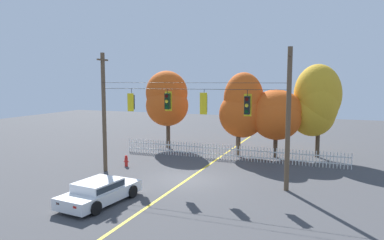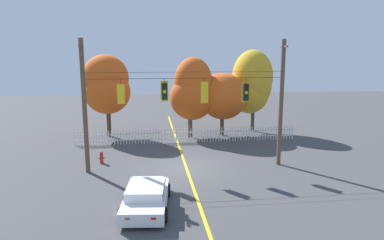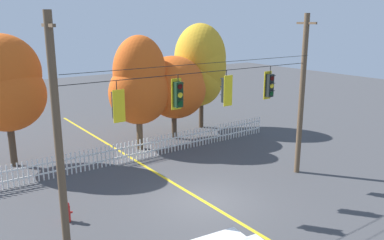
{
  "view_description": "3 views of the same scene",
  "coord_description": "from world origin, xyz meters",
  "views": [
    {
      "loc": [
        7.92,
        -19.61,
        5.95
      ],
      "look_at": [
        0.21,
        0.28,
        3.6
      ],
      "focal_mm": 33.68,
      "sensor_mm": 36.0,
      "label": 1
    },
    {
      "loc": [
        -2.25,
        -20.35,
        6.87
      ],
      "look_at": [
        0.38,
        0.29,
        2.92
      ],
      "focal_mm": 32.91,
      "sensor_mm": 36.0,
      "label": 2
    },
    {
      "loc": [
        -9.38,
        -12.27,
        7.43
      ],
      "look_at": [
        -0.11,
        0.73,
        3.4
      ],
      "focal_mm": 37.44,
      "sensor_mm": 36.0,
      "label": 3
    }
  ],
  "objects": [
    {
      "name": "signal_support_span",
      "position": [
        0.0,
        -0.0,
        3.94
      ],
      "size": [
        11.89,
        1.1,
        7.71
      ],
      "color": "brown",
      "rests_on": "ground"
    },
    {
      "name": "traffic_signal_northbound_primary",
      "position": [
        1.07,
        -0.01,
        4.63
      ],
      "size": [
        0.43,
        0.38,
        1.45
      ],
      "color": "black"
    },
    {
      "name": "lane_centerline_stripe",
      "position": [
        0.0,
        0.0,
        0.0
      ],
      "size": [
        0.16,
        36.0,
        0.01
      ],
      "primitive_type": "cube",
      "color": "gold",
      "rests_on": "ground"
    },
    {
      "name": "autumn_oak_far_east",
      "position": [
        4.0,
        8.39,
        3.36
      ],
      "size": [
        4.03,
        3.8,
        5.26
      ],
      "color": "#473828",
      "rests_on": "ground"
    },
    {
      "name": "autumn_maple_mid",
      "position": [
        1.45,
        8.13,
        3.84
      ],
      "size": [
        3.66,
        3.07,
        6.59
      ],
      "color": "brown",
      "rests_on": "ground"
    },
    {
      "name": "traffic_signal_southbound_primary",
      "position": [
        3.59,
        0.01,
        4.59
      ],
      "size": [
        0.43,
        0.38,
        1.49
      ],
      "color": "black"
    },
    {
      "name": "traffic_signal_westbound_side",
      "position": [
        -3.74,
        -0.01,
        4.6
      ],
      "size": [
        0.43,
        0.38,
        1.42
      ],
      "color": "black"
    },
    {
      "name": "autumn_maple_near_fence",
      "position": [
        -5.6,
        9.15,
        4.32
      ],
      "size": [
        3.86,
        3.66,
        6.79
      ],
      "color": "#473828",
      "rests_on": "ground"
    },
    {
      "name": "traffic_signal_eastbound_side",
      "position": [
        -1.27,
        0.01,
        4.71
      ],
      "size": [
        0.43,
        0.38,
        1.33
      ],
      "color": "black"
    },
    {
      "name": "ground",
      "position": [
        0.0,
        0.0,
        0.0
      ],
      "size": [
        80.0,
        80.0,
        0.0
      ],
      "primitive_type": "plane",
      "color": "#424244"
    },
    {
      "name": "white_picket_fence",
      "position": [
        0.8,
        6.25,
        0.56
      ],
      "size": [
        17.16,
        0.06,
        1.12
      ],
      "color": "white",
      "rests_on": "ground"
    },
    {
      "name": "fire_hydrant",
      "position": [
        -5.23,
        1.63,
        0.39
      ],
      "size": [
        0.38,
        0.22,
        0.79
      ],
      "color": "red",
      "rests_on": "ground"
    },
    {
      "name": "autumn_maple_far_west",
      "position": [
        6.84,
        9.45,
        4.3
      ],
      "size": [
        3.79,
        3.55,
        7.2
      ],
      "color": "#473828",
      "rests_on": "ground"
    }
  ]
}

